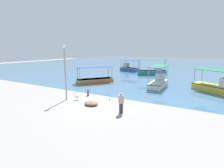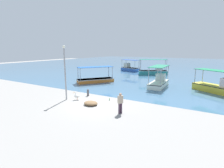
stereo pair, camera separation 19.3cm
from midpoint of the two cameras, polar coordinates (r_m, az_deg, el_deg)
name	(u,v)px [view 1 (the left image)]	position (r m, az deg, el deg)	size (l,w,h in m)	color
ground	(95,105)	(16.39, -5.80, -6.73)	(120.00, 120.00, 0.00)	gray
harbor_water	(181,65)	(61.48, 21.53, 5.86)	(110.00, 90.00, 0.00)	#406788
fishing_boat_near_left	(153,71)	(36.44, 12.99, 4.13)	(5.66, 3.93, 3.02)	teal
fishing_boat_center	(95,79)	(27.12, -5.79, 1.55)	(4.76, 5.56, 2.41)	orange
fishing_boat_near_right	(218,87)	(23.91, 31.10, -0.85)	(5.62, 4.48, 2.63)	gold
fishing_boat_outer	(129,68)	(41.57, 5.33, 5.24)	(4.91, 3.01, 2.58)	blue
fishing_boat_far_right	(158,82)	(24.80, 14.72, 0.68)	(2.05, 5.11, 2.82)	white
pelican	(77,96)	(18.09, -11.63, -3.92)	(0.77, 0.48, 0.80)	#E0997A
lamp_post	(65,70)	(17.93, -15.37, 4.53)	(0.28, 0.28, 5.42)	gray
mooring_bollard	(88,92)	(19.36, -8.13, -2.70)	(0.24, 0.24, 0.76)	#47474C
fisherman_standing	(121,103)	(13.93, 2.59, -6.06)	(0.39, 0.46, 1.69)	#443041
net_pile	(91,103)	(16.27, -7.16, -6.24)	(1.32, 1.12, 0.36)	brown
glass_bottle	(110,99)	(17.57, -1.09, -5.06)	(0.07, 0.07, 0.27)	#3F7F4C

